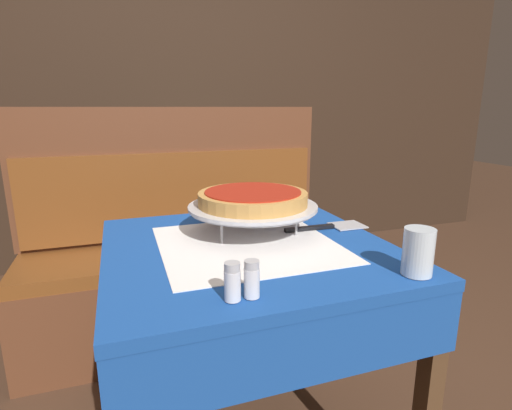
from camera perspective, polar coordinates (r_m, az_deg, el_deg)
dining_table_front at (r=1.22m, az=-1.19°, el=-10.48°), size 0.81×0.81×0.75m
dining_table_rear at (r=2.60m, az=-8.54°, el=2.37°), size 0.67×0.67×0.75m
booth_bench at (r=2.05m, az=-10.36°, el=-9.30°), size 1.50×0.44×1.15m
back_wall_panel at (r=3.07m, az=-13.15°, el=14.52°), size 6.00×0.04×2.40m
pizza_pan_stand at (r=1.26m, az=-0.45°, el=-0.40°), size 0.41×0.41×0.09m
deep_dish_pizza at (r=1.25m, az=-0.45°, el=1.03°), size 0.34×0.34×0.04m
pizza_server at (r=1.35m, az=10.29°, el=-3.07°), size 0.28×0.09×0.01m
water_glass_near at (r=1.03m, az=22.16°, el=-6.19°), size 0.07×0.07×0.11m
salt_shaker at (r=0.84m, az=-3.40°, el=-10.89°), size 0.04×0.04×0.08m
pepper_shaker at (r=0.85m, az=-0.61°, el=-10.55°), size 0.03×0.03×0.08m
condiment_caddy at (r=2.51m, az=-6.34°, el=6.02°), size 0.12×0.12×0.18m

